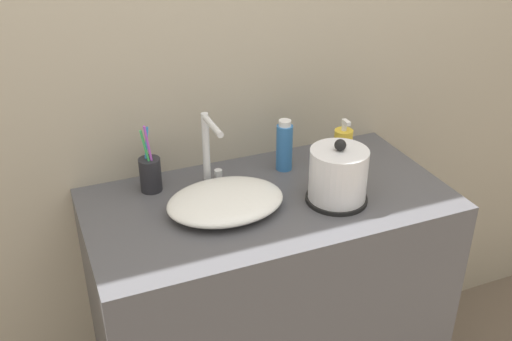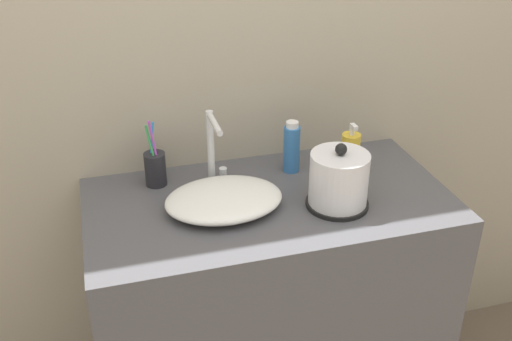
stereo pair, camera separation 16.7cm
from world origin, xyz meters
name	(u,v)px [view 2 (the right image)]	position (x,y,z in m)	size (l,w,h in m)	color
wall_back	(243,37)	(0.00, 0.57, 1.30)	(6.00, 0.04, 2.60)	#ADA38E
vanity_counter	(268,318)	(0.00, 0.27, 0.45)	(1.06, 0.55, 0.90)	#4C4C51
sink_basin	(224,199)	(-0.14, 0.26, 0.93)	(0.33, 0.25, 0.06)	white
faucet	(213,145)	(-0.13, 0.41, 1.03)	(0.06, 0.15, 0.23)	silver
electric_kettle	(339,182)	(0.17, 0.19, 0.98)	(0.18, 0.18, 0.19)	black
toothbrush_cup	(155,168)	(-0.30, 0.45, 0.96)	(0.06, 0.06, 0.21)	#232328
lotion_bottle	(350,155)	(0.28, 0.34, 0.98)	(0.06, 0.06, 0.18)	gold
shampoo_bottle	(292,148)	(0.12, 0.42, 0.98)	(0.05, 0.05, 0.17)	#3370B7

